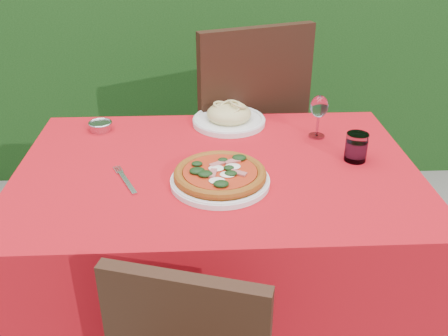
{
  "coord_description": "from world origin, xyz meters",
  "views": [
    {
      "loc": [
        -0.04,
        -1.39,
        1.49
      ],
      "look_at": [
        0.02,
        -0.05,
        0.77
      ],
      "focal_mm": 40.0,
      "sensor_mm": 36.0,
      "label": 1
    }
  ],
  "objects_px": {
    "wine_glass": "(319,108)",
    "chair_far": "(243,126)",
    "pasta_plate": "(229,117)",
    "water_glass": "(356,148)",
    "pizza_plate": "(220,176)",
    "steel_ramekin": "(101,127)",
    "fork": "(127,182)"
  },
  "relations": [
    {
      "from": "pasta_plate",
      "to": "fork",
      "type": "relative_size",
      "value": 1.36
    },
    {
      "from": "chair_far",
      "to": "wine_glass",
      "type": "height_order",
      "value": "chair_far"
    },
    {
      "from": "pizza_plate",
      "to": "fork",
      "type": "distance_m",
      "value": 0.28
    },
    {
      "from": "chair_far",
      "to": "pasta_plate",
      "type": "distance_m",
      "value": 0.34
    },
    {
      "from": "water_glass",
      "to": "steel_ramekin",
      "type": "xyz_separation_m",
      "value": [
        -0.86,
        0.28,
        -0.03
      ]
    },
    {
      "from": "pasta_plate",
      "to": "fork",
      "type": "xyz_separation_m",
      "value": [
        -0.33,
        -0.44,
        -0.02
      ]
    },
    {
      "from": "fork",
      "to": "steel_ramekin",
      "type": "relative_size",
      "value": 2.56
    },
    {
      "from": "wine_glass",
      "to": "pizza_plate",
      "type": "bearing_deg",
      "value": -138.25
    },
    {
      "from": "wine_glass",
      "to": "fork",
      "type": "height_order",
      "value": "wine_glass"
    },
    {
      "from": "water_glass",
      "to": "fork",
      "type": "distance_m",
      "value": 0.73
    },
    {
      "from": "chair_far",
      "to": "wine_glass",
      "type": "distance_m",
      "value": 0.53
    },
    {
      "from": "wine_glass",
      "to": "pasta_plate",
      "type": "bearing_deg",
      "value": 156.71
    },
    {
      "from": "water_glass",
      "to": "chair_far",
      "type": "bearing_deg",
      "value": 117.48
    },
    {
      "from": "pizza_plate",
      "to": "steel_ramekin",
      "type": "distance_m",
      "value": 0.59
    },
    {
      "from": "water_glass",
      "to": "wine_glass",
      "type": "height_order",
      "value": "wine_glass"
    },
    {
      "from": "chair_far",
      "to": "pasta_plate",
      "type": "bearing_deg",
      "value": 55.02
    },
    {
      "from": "wine_glass",
      "to": "chair_far",
      "type": "bearing_deg",
      "value": 118.71
    },
    {
      "from": "steel_ramekin",
      "to": "wine_glass",
      "type": "bearing_deg",
      "value": -6.72
    },
    {
      "from": "fork",
      "to": "steel_ramekin",
      "type": "height_order",
      "value": "steel_ramekin"
    },
    {
      "from": "pasta_plate",
      "to": "water_glass",
      "type": "bearing_deg",
      "value": -39.08
    },
    {
      "from": "pizza_plate",
      "to": "chair_far",
      "type": "bearing_deg",
      "value": 79.98
    },
    {
      "from": "pasta_plate",
      "to": "water_glass",
      "type": "distance_m",
      "value": 0.5
    },
    {
      "from": "pizza_plate",
      "to": "steel_ramekin",
      "type": "height_order",
      "value": "pizza_plate"
    },
    {
      "from": "wine_glass",
      "to": "fork",
      "type": "relative_size",
      "value": 0.77
    },
    {
      "from": "pasta_plate",
      "to": "wine_glass",
      "type": "distance_m",
      "value": 0.34
    },
    {
      "from": "chair_far",
      "to": "water_glass",
      "type": "xyz_separation_m",
      "value": [
        0.31,
        -0.6,
        0.18
      ]
    },
    {
      "from": "water_glass",
      "to": "fork",
      "type": "xyz_separation_m",
      "value": [
        -0.72,
        -0.12,
        -0.04
      ]
    },
    {
      "from": "chair_far",
      "to": "water_glass",
      "type": "distance_m",
      "value": 0.7
    },
    {
      "from": "fork",
      "to": "pizza_plate",
      "type": "bearing_deg",
      "value": -27.4
    },
    {
      "from": "steel_ramekin",
      "to": "chair_far",
      "type": "bearing_deg",
      "value": 30.48
    },
    {
      "from": "chair_far",
      "to": "pizza_plate",
      "type": "relative_size",
      "value": 3.45
    },
    {
      "from": "chair_far",
      "to": "water_glass",
      "type": "bearing_deg",
      "value": 97.88
    }
  ]
}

